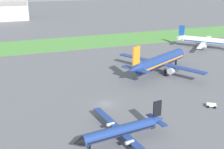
% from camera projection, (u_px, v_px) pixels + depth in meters
% --- Properties ---
extents(ground_plane, '(600.00, 600.00, 0.00)m').
position_uv_depth(ground_plane, '(106.00, 104.00, 77.31)').
color(ground_plane, slate).
extents(grass_taxiway_strip, '(360.00, 28.00, 0.08)m').
position_uv_depth(grass_taxiway_strip, '(57.00, 44.00, 141.74)').
color(grass_taxiway_strip, '#549342').
rests_on(grass_taxiway_strip, ground_plane).
extents(airplane_midfield_jet, '(30.85, 30.91, 11.96)m').
position_uv_depth(airplane_midfield_jet, '(160.00, 61.00, 99.49)').
color(airplane_midfield_jet, navy).
rests_on(airplane_midfield_jet, ground_plane).
extents(airplane_foreground_turboprop, '(21.20, 24.69, 7.41)m').
position_uv_depth(airplane_foreground_turboprop, '(122.00, 130.00, 59.07)').
color(airplane_foreground_turboprop, navy).
rests_on(airplane_foreground_turboprop, ground_plane).
extents(airplane_parked_jet_far, '(21.57, 22.02, 9.70)m').
position_uv_depth(airplane_parked_jet_far, '(205.00, 41.00, 132.94)').
color(airplane_parked_jet_far, white).
rests_on(airplane_parked_jet_far, ground_plane).
extents(baggage_cart_near_gate, '(2.95, 2.80, 0.90)m').
position_uv_depth(baggage_cart_near_gate, '(211.00, 105.00, 75.34)').
color(baggage_cart_near_gate, white).
rests_on(baggage_cart_near_gate, ground_plane).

